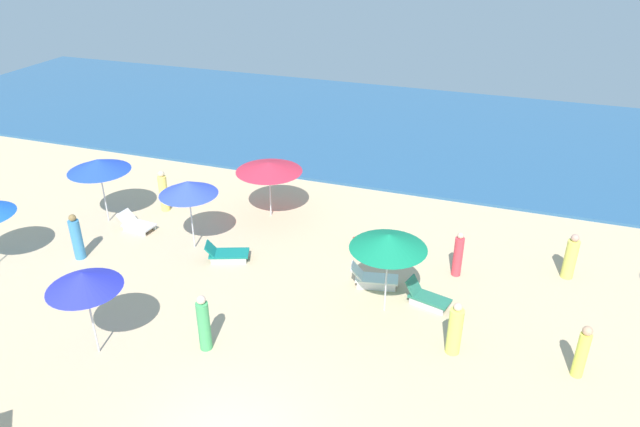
{
  "coord_description": "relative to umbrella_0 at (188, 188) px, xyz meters",
  "views": [
    {
      "loc": [
        4.88,
        -7.59,
        10.47
      ],
      "look_at": [
        -1.01,
        9.27,
        1.16
      ],
      "focal_mm": 32.75,
      "sensor_mm": 36.0,
      "label": 1
    }
  ],
  "objects": [
    {
      "name": "umbrella_3",
      "position": [
        -4.07,
        0.64,
        -0.0
      ],
      "size": [
        2.24,
        2.24,
        2.52
      ],
      "color": "silver",
      "rests_on": "ground_plane"
    },
    {
      "name": "lounge_chair_4_0",
      "position": [
        6.48,
        -0.23,
        -2.02
      ],
      "size": [
        1.56,
        0.84,
        0.71
      ],
      "rotation": [
        0.0,
        0.0,
        1.76
      ],
      "color": "silver",
      "rests_on": "ground_plane"
    },
    {
      "name": "ocean",
      "position": [
        5.04,
        14.55,
        -2.23
      ],
      "size": [
        60.0,
        15.87,
        0.12
      ],
      "primitive_type": "cube",
      "color": "#2B5B89",
      "rests_on": "ground_plane"
    },
    {
      "name": "beachgoer_2",
      "position": [
        12.23,
        2.3,
        -1.57
      ],
      "size": [
        0.45,
        0.45,
        1.56
      ],
      "rotation": [
        0.0,
        0.0,
        4.92
      ],
      "color": "#E2DE5D",
      "rests_on": "ground_plane"
    },
    {
      "name": "umbrella_2",
      "position": [
        1.56,
        3.08,
        -0.26
      ],
      "size": [
        2.49,
        2.49,
        2.21
      ],
      "color": "silver",
      "rests_on": "ground_plane"
    },
    {
      "name": "beachgoer_6",
      "position": [
        -2.52,
        2.13,
        -1.5
      ],
      "size": [
        0.47,
        0.47,
        1.67
      ],
      "rotation": [
        0.0,
        0.0,
        5.53
      ],
      "color": "#F9E066",
      "rests_on": "ground_plane"
    },
    {
      "name": "lounge_chair_4_1",
      "position": [
        8.22,
        -0.65,
        -2.03
      ],
      "size": [
        1.42,
        0.88,
        0.73
      ],
      "rotation": [
        0.0,
        0.0,
        1.31
      ],
      "color": "silver",
      "rests_on": "ground_plane"
    },
    {
      "name": "lounge_chair_3_0",
      "position": [
        -2.66,
        0.4,
        -2.05
      ],
      "size": [
        1.36,
        0.76,
        0.64
      ],
      "rotation": [
        0.0,
        0.0,
        1.47
      ],
      "color": "silver",
      "rests_on": "ground_plane"
    },
    {
      "name": "umbrella_4",
      "position": [
        7.12,
        -1.36,
        0.06
      ],
      "size": [
        2.19,
        2.19,
        2.58
      ],
      "color": "silver",
      "rests_on": "ground_plane"
    },
    {
      "name": "beachgoer_3",
      "position": [
        9.26,
        -2.53,
        -1.57
      ],
      "size": [
        0.54,
        0.54,
        1.57
      ],
      "rotation": [
        0.0,
        0.0,
        3.94
      ],
      "color": "#E1E55F",
      "rests_on": "ground_plane"
    },
    {
      "name": "umbrella_0",
      "position": [
        0.0,
        0.0,
        0.0
      ],
      "size": [
        1.97,
        1.97,
        2.53
      ],
      "color": "silver",
      "rests_on": "ground_plane"
    },
    {
      "name": "beachgoer_4",
      "position": [
        2.99,
        -4.56,
        -1.49
      ],
      "size": [
        0.44,
        0.44,
        1.7
      ],
      "rotation": [
        0.0,
        0.0,
        1.99
      ],
      "color": "#48AF65",
      "rests_on": "ground_plane"
    },
    {
      "name": "beachgoer_5",
      "position": [
        12.35,
        -2.38,
        -1.55
      ],
      "size": [
        0.42,
        0.42,
        1.53
      ],
      "rotation": [
        0.0,
        0.0,
        3.9
      ],
      "color": "#EAF256",
      "rests_on": "ground_plane"
    },
    {
      "name": "cooler_box_0",
      "position": [
        5.49,
        1.91,
        -2.09
      ],
      "size": [
        0.55,
        0.59,
        0.4
      ],
      "primitive_type": "cube",
      "rotation": [
        0.0,
        0.0,
        4.07
      ],
      "color": "red",
      "rests_on": "ground_plane"
    },
    {
      "name": "beachgoer_0",
      "position": [
        -3.3,
        -1.89,
        -1.52
      ],
      "size": [
        0.47,
        0.47,
        1.65
      ],
      "rotation": [
        0.0,
        0.0,
        1.17
      ],
      "color": "#3B88C1",
      "rests_on": "ground_plane"
    },
    {
      "name": "umbrella_5",
      "position": [
        0.36,
        -5.63,
        -0.01
      ],
      "size": [
        1.89,
        1.89,
        2.52
      ],
      "color": "silver",
      "rests_on": "ground_plane"
    },
    {
      "name": "beachgoer_1",
      "position": [
        8.85,
        1.26,
        -1.56
      ],
      "size": [
        0.42,
        0.42,
        1.55
      ],
      "rotation": [
        0.0,
        0.0,
        2.28
      ],
      "color": "#F43E4B",
      "rests_on": "ground_plane"
    },
    {
      "name": "lounge_chair_0_0",
      "position": [
        1.44,
        -0.39,
        -2.04
      ],
      "size": [
        1.55,
        1.09,
        0.64
      ],
      "rotation": [
        0.0,
        0.0,
        1.93
      ],
      "color": "silver",
      "rests_on": "ground_plane"
    }
  ]
}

